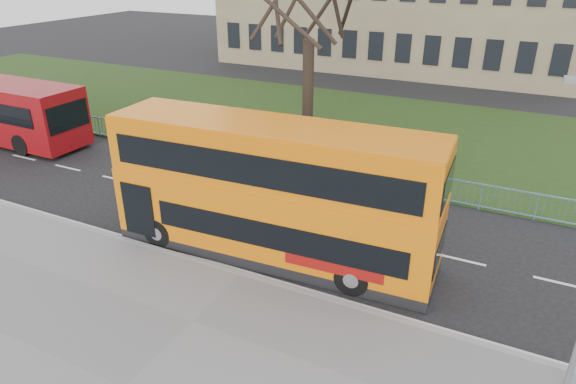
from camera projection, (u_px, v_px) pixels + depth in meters
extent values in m
plane|color=black|center=(265.00, 253.00, 17.34)|extent=(120.00, 120.00, 0.00)
cube|color=gray|center=(242.00, 274.00, 16.05)|extent=(80.00, 0.20, 0.14)
cube|color=#1C3212|center=(387.00, 132.00, 28.93)|extent=(80.00, 15.40, 0.08)
cube|color=orange|center=(273.00, 217.00, 16.77)|extent=(10.76, 3.07, 1.98)
cube|color=orange|center=(272.00, 185.00, 16.28)|extent=(10.76, 3.07, 0.34)
cube|color=orange|center=(272.00, 154.00, 15.83)|extent=(10.71, 3.01, 1.77)
cube|color=black|center=(273.00, 237.00, 15.46)|extent=(8.21, 0.45, 0.86)
cube|color=black|center=(253.00, 171.00, 14.83)|extent=(9.79, 0.53, 0.96)
cylinder|color=black|center=(158.00, 232.00, 17.54)|extent=(1.07, 0.34, 1.05)
cylinder|color=black|center=(352.00, 279.00, 15.05)|extent=(1.07, 0.34, 1.05)
cylinder|color=black|center=(21.00, 145.00, 25.47)|extent=(1.10, 0.29, 1.09)
cube|color=gray|center=(576.00, 80.00, 9.04)|extent=(0.41, 0.20, 0.11)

